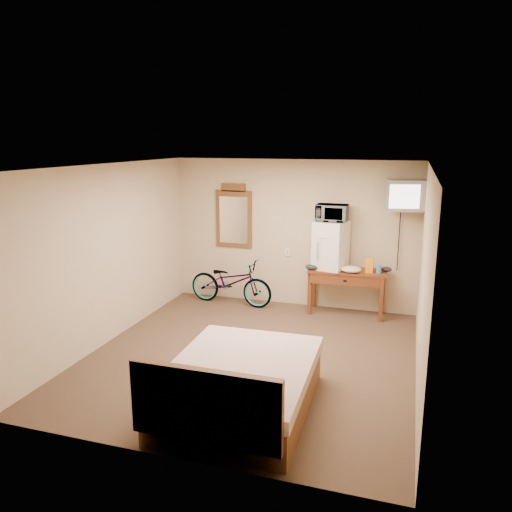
{
  "coord_description": "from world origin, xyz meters",
  "views": [
    {
      "loc": [
        1.92,
        -5.87,
        2.82
      ],
      "look_at": [
        -0.09,
        0.51,
        1.25
      ],
      "focal_mm": 35.0,
      "sensor_mm": 36.0,
      "label": 1
    }
  ],
  "objects_px": {
    "desk": "(347,278)",
    "crt_television": "(405,195)",
    "wall_mirror": "(234,217)",
    "blue_cup": "(379,269)",
    "bed": "(239,386)",
    "bicycle": "(231,282)",
    "microwave": "(332,213)",
    "mini_fridge": "(331,245)"
  },
  "relations": [
    {
      "from": "mini_fridge",
      "to": "desk",
      "type": "bearing_deg",
      "value": -8.96
    },
    {
      "from": "microwave",
      "to": "crt_television",
      "type": "relative_size",
      "value": 0.76
    },
    {
      "from": "desk",
      "to": "crt_television",
      "type": "distance_m",
      "value": 1.6
    },
    {
      "from": "microwave",
      "to": "wall_mirror",
      "type": "relative_size",
      "value": 0.44
    },
    {
      "from": "blue_cup",
      "to": "bed",
      "type": "relative_size",
      "value": 0.07
    },
    {
      "from": "mini_fridge",
      "to": "blue_cup",
      "type": "distance_m",
      "value": 0.85
    },
    {
      "from": "bed",
      "to": "bicycle",
      "type": "bearing_deg",
      "value": 111.54
    },
    {
      "from": "desk",
      "to": "crt_television",
      "type": "xyz_separation_m",
      "value": [
        0.82,
        0.02,
        1.38
      ]
    },
    {
      "from": "mini_fridge",
      "to": "bicycle",
      "type": "height_order",
      "value": "mini_fridge"
    },
    {
      "from": "blue_cup",
      "to": "bicycle",
      "type": "xyz_separation_m",
      "value": [
        -2.49,
        -0.03,
        -0.42
      ]
    },
    {
      "from": "blue_cup",
      "to": "bicycle",
      "type": "relative_size",
      "value": 0.09
    },
    {
      "from": "microwave",
      "to": "crt_television",
      "type": "bearing_deg",
      "value": -0.61
    },
    {
      "from": "bed",
      "to": "wall_mirror",
      "type": "bearing_deg",
      "value": 110.49
    },
    {
      "from": "blue_cup",
      "to": "bed",
      "type": "height_order",
      "value": "bed"
    },
    {
      "from": "desk",
      "to": "microwave",
      "type": "bearing_deg",
      "value": 171.0
    },
    {
      "from": "crt_television",
      "to": "wall_mirror",
      "type": "height_order",
      "value": "crt_television"
    },
    {
      "from": "microwave",
      "to": "crt_television",
      "type": "xyz_separation_m",
      "value": [
        1.1,
        -0.03,
        0.32
      ]
    },
    {
      "from": "mini_fridge",
      "to": "bed",
      "type": "bearing_deg",
      "value": -96.46
    },
    {
      "from": "crt_television",
      "to": "bicycle",
      "type": "bearing_deg",
      "value": -178.55
    },
    {
      "from": "desk",
      "to": "bed",
      "type": "height_order",
      "value": "bed"
    },
    {
      "from": "microwave",
      "to": "crt_television",
      "type": "height_order",
      "value": "crt_television"
    },
    {
      "from": "bicycle",
      "to": "bed",
      "type": "xyz_separation_m",
      "value": [
        1.31,
        -3.33,
        -0.1
      ]
    },
    {
      "from": "mini_fridge",
      "to": "bicycle",
      "type": "distance_m",
      "value": 1.86
    },
    {
      "from": "desk",
      "to": "blue_cup",
      "type": "relative_size",
      "value": 9.61
    },
    {
      "from": "microwave",
      "to": "bicycle",
      "type": "xyz_separation_m",
      "value": [
        -1.7,
        -0.1,
        -1.27
      ]
    },
    {
      "from": "microwave",
      "to": "desk",
      "type": "bearing_deg",
      "value": -8.21
    },
    {
      "from": "desk",
      "to": "wall_mirror",
      "type": "distance_m",
      "value": 2.23
    },
    {
      "from": "mini_fridge",
      "to": "bed",
      "type": "distance_m",
      "value": 3.55
    },
    {
      "from": "blue_cup",
      "to": "crt_television",
      "type": "height_order",
      "value": "crt_television"
    },
    {
      "from": "desk",
      "to": "mini_fridge",
      "type": "xyz_separation_m",
      "value": [
        -0.28,
        0.04,
        0.52
      ]
    },
    {
      "from": "microwave",
      "to": "crt_television",
      "type": "distance_m",
      "value": 1.15
    },
    {
      "from": "microwave",
      "to": "bed",
      "type": "bearing_deg",
      "value": -95.67
    },
    {
      "from": "crt_television",
      "to": "desk",
      "type": "bearing_deg",
      "value": -178.75
    },
    {
      "from": "bicycle",
      "to": "bed",
      "type": "distance_m",
      "value": 3.58
    },
    {
      "from": "wall_mirror",
      "to": "bed",
      "type": "xyz_separation_m",
      "value": [
        1.37,
        -3.65,
        -1.2
      ]
    },
    {
      "from": "microwave",
      "to": "blue_cup",
      "type": "xyz_separation_m",
      "value": [
        0.78,
        -0.07,
        -0.86
      ]
    },
    {
      "from": "desk",
      "to": "mini_fridge",
      "type": "height_order",
      "value": "mini_fridge"
    },
    {
      "from": "blue_cup",
      "to": "mini_fridge",
      "type": "bearing_deg",
      "value": 174.89
    },
    {
      "from": "desk",
      "to": "crt_television",
      "type": "height_order",
      "value": "crt_television"
    },
    {
      "from": "wall_mirror",
      "to": "bed",
      "type": "distance_m",
      "value": 4.08
    },
    {
      "from": "microwave",
      "to": "wall_mirror",
      "type": "xyz_separation_m",
      "value": [
        -1.75,
        0.23,
        -0.17
      ]
    },
    {
      "from": "wall_mirror",
      "to": "bicycle",
      "type": "relative_size",
      "value": 0.73
    }
  ]
}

